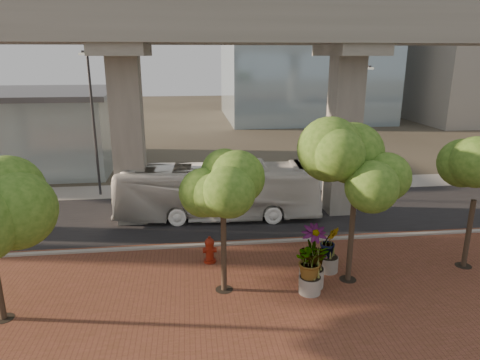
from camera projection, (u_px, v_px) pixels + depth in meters
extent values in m
plane|color=#373228|center=(244.00, 229.00, 23.11)|extent=(160.00, 160.00, 0.00)
cube|color=brown|center=(272.00, 314.00, 15.48)|extent=(70.00, 13.00, 0.06)
cube|color=black|center=(239.00, 215.00, 25.01)|extent=(90.00, 8.00, 0.04)
cube|color=#9B9790|center=(249.00, 243.00, 21.18)|extent=(70.00, 0.25, 0.16)
cube|color=#9B9790|center=(230.00, 188.00, 30.25)|extent=(90.00, 3.00, 0.06)
cube|color=gray|center=(243.00, 23.00, 20.54)|extent=(72.00, 2.40, 1.80)
cube|color=gray|center=(236.00, 28.00, 23.59)|extent=(72.00, 2.40, 1.80)
cube|color=gray|center=(233.00, 3.00, 24.25)|extent=(72.00, 0.12, 1.00)
imported|color=white|center=(218.00, 191.00, 24.28)|extent=(11.68, 3.50, 3.21)
cylinder|color=maroon|center=(210.00, 261.00, 19.29)|extent=(0.55, 0.55, 0.12)
cylinder|color=maroon|center=(210.00, 252.00, 19.16)|extent=(0.37, 0.37, 0.89)
sphere|color=maroon|center=(210.00, 242.00, 19.04)|extent=(0.43, 0.43, 0.43)
cylinder|color=maroon|center=(209.00, 238.00, 18.98)|extent=(0.12, 0.12, 0.15)
cylinder|color=maroon|center=(210.00, 250.00, 19.14)|extent=(0.61, 0.25, 0.25)
cylinder|color=#A2A093|center=(310.00, 285.00, 16.73)|extent=(0.87, 0.87, 0.67)
imported|color=#315A18|center=(311.00, 260.00, 16.43)|extent=(1.92, 1.92, 1.44)
cylinder|color=gray|center=(311.00, 277.00, 17.20)|extent=(1.00, 1.00, 0.77)
imported|color=#315A18|center=(313.00, 248.00, 16.83)|extent=(2.43, 2.43, 1.83)
cylinder|color=gray|center=(328.00, 264.00, 18.42)|extent=(0.85, 0.85, 0.66)
imported|color=#315A18|center=(329.00, 242.00, 18.13)|extent=(1.89, 1.89, 1.42)
cylinder|color=black|center=(4.00, 318.00, 15.15)|extent=(0.70, 0.70, 0.01)
cylinder|color=#403025|center=(224.00, 254.00, 16.59)|extent=(0.22, 0.22, 3.10)
cylinder|color=black|center=(224.00, 289.00, 17.02)|extent=(0.70, 0.70, 0.01)
cylinder|color=#403025|center=(351.00, 242.00, 17.33)|extent=(0.22, 0.22, 3.36)
cylinder|color=black|center=(348.00, 279.00, 17.80)|extent=(0.70, 0.70, 0.01)
cylinder|color=#403025|center=(468.00, 234.00, 18.51)|extent=(0.22, 0.22, 3.08)
cylinder|color=black|center=(463.00, 266.00, 18.94)|extent=(0.70, 0.70, 0.01)
cylinder|color=#2F3035|center=(94.00, 127.00, 27.41)|extent=(0.16, 0.16, 9.18)
cube|color=#2F3035|center=(85.00, 52.00, 25.57)|extent=(0.17, 1.15, 0.17)
cube|color=silver|center=(83.00, 54.00, 25.06)|extent=(0.46, 0.23, 0.14)
cylinder|color=#2D2C31|center=(359.00, 127.00, 29.90)|extent=(0.14, 0.14, 8.27)
cube|color=#2D2C31|center=(367.00, 67.00, 28.25)|extent=(0.16, 1.03, 0.16)
cube|color=silver|center=(370.00, 68.00, 27.78)|extent=(0.41, 0.21, 0.12)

